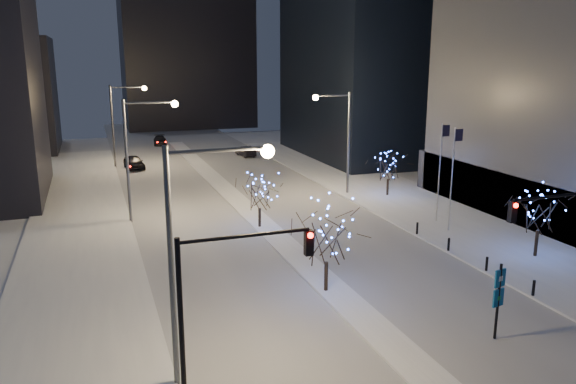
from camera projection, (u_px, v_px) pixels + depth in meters
name	position (u px, v px, depth m)	size (l,w,h in m)	color
ground	(413.00, 366.00, 24.62)	(160.00, 160.00, 0.00)	white
road	(227.00, 191.00, 56.70)	(20.00, 130.00, 0.02)	silver
median	(240.00, 202.00, 52.10)	(2.00, 80.00, 0.15)	white
east_sidewalk	(440.00, 215.00, 47.80)	(10.00, 90.00, 0.15)	white
west_sidewalk	(79.00, 254.00, 38.40)	(8.00, 90.00, 0.15)	white
horizon_block	(185.00, 15.00, 106.00)	(24.00, 14.00, 42.00)	black
street_lamp_w_near	(197.00, 232.00, 22.04)	(4.40, 0.56, 10.00)	#595E66
street_lamp_w_mid	(140.00, 143.00, 44.96)	(4.40, 0.56, 10.00)	#595E66
street_lamp_w_far	(121.00, 114.00, 67.88)	(4.40, 0.56, 10.00)	#595E66
street_lamp_east	(340.00, 129.00, 53.88)	(3.90, 0.56, 10.00)	#595E66
traffic_signal_west	(222.00, 291.00, 20.77)	(5.26, 0.43, 7.00)	black
traffic_signal_east	(567.00, 235.00, 27.32)	(5.26, 0.43, 7.00)	black
flagpoles	(447.00, 168.00, 43.64)	(1.35, 2.60, 8.00)	silver
bollards	(467.00, 254.00, 36.95)	(0.16, 12.16, 0.90)	black
car_near	(134.00, 162.00, 68.06)	(1.89, 4.70, 1.60)	black
car_mid	(246.00, 151.00, 76.78)	(1.47, 4.21, 1.39)	black
car_far	(160.00, 140.00, 86.84)	(1.90, 4.67, 1.36)	black
holiday_tree_median_near	(327.00, 235.00, 31.51)	(5.39, 5.39, 5.21)	black
holiday_tree_median_far	(259.00, 193.00, 43.82)	(4.32, 4.32, 4.21)	black
holiday_tree_plaza_near	(540.00, 211.00, 37.17)	(4.16, 4.16, 4.78)	black
holiday_tree_plaza_far	(388.00, 167.00, 54.05)	(3.81, 3.81, 4.27)	black
wayfinding_sign	(499.00, 293.00, 26.45)	(0.68, 0.23, 3.82)	black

